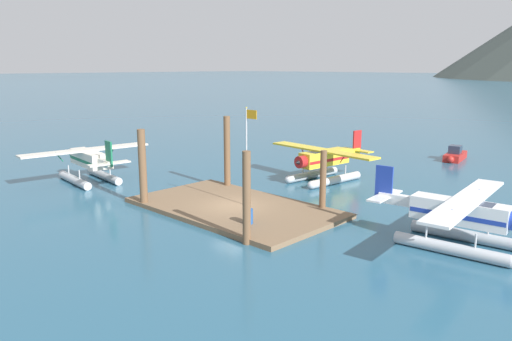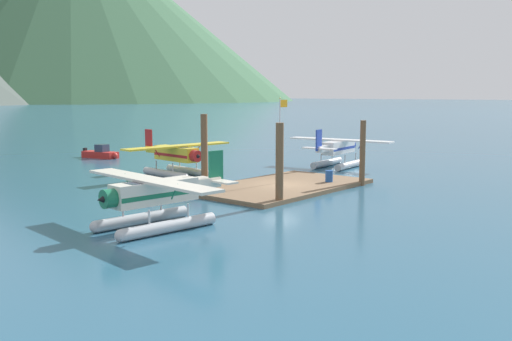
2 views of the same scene
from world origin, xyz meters
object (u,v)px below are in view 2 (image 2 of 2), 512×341
Objects in this scene: flagpole at (281,130)px; seaplane_white_stbd_fwd at (339,151)px; fuel_drum at (329,176)px; boat_red_open_north at (101,153)px; seaplane_yellow_bow_centre at (176,158)px; seaplane_cream_port_aft at (155,199)px.

seaplane_white_stbd_fwd is (12.72, 2.69, -2.71)m from flagpole.
fuel_drum is 0.18× the size of boat_red_open_north.
seaplane_cream_port_aft is (-13.71, -13.45, 0.00)m from seaplane_yellow_bow_centre.
seaplane_white_stbd_fwd is 26.30m from boat_red_open_north.
seaplane_cream_port_aft is (-15.08, -3.23, -2.71)m from flagpole.
fuel_drum is at bearing -89.93° from boat_red_open_north.
fuel_drum is 29.63m from boat_red_open_north.
flagpole is at bearing 12.10° from seaplane_cream_port_aft.
fuel_drum is at bearing -45.27° from flagpole.
seaplane_cream_port_aft is at bearing -178.21° from fuel_drum.
seaplane_white_stbd_fwd is 15.97m from seaplane_yellow_bow_centre.
flagpole reaches higher than boat_red_open_north.
flagpole is 27.34m from boat_red_open_north.
seaplane_white_stbd_fwd is at bearing 11.96° from flagpole.
flagpole is at bearing 134.73° from fuel_drum.
seaplane_yellow_bow_centre is at bearing 97.66° from flagpole.
fuel_drum is at bearing -72.65° from seaplane_yellow_bow_centre.
seaplane_yellow_bow_centre and seaplane_cream_port_aft have the same top height.
seaplane_yellow_bow_centre is at bearing 107.35° from fuel_drum.
seaplane_cream_port_aft is at bearing -135.54° from seaplane_yellow_bow_centre.
flagpole reaches higher than seaplane_yellow_bow_centre.
flagpole reaches higher than seaplane_white_stbd_fwd.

